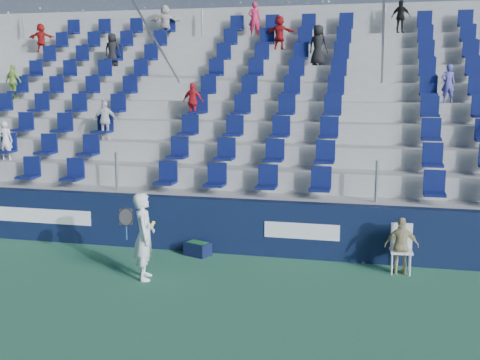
# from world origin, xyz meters

# --- Properties ---
(ground) EXTENTS (70.00, 70.00, 0.00)m
(ground) POSITION_xyz_m (0.00, 0.00, 0.00)
(ground) COLOR #2F6E4C
(ground) RESTS_ON ground
(sponsor_wall) EXTENTS (24.00, 0.32, 1.20)m
(sponsor_wall) POSITION_xyz_m (0.00, 3.15, 0.60)
(sponsor_wall) COLOR #0E1835
(sponsor_wall) RESTS_ON ground
(grandstand) EXTENTS (24.00, 8.17, 6.63)m
(grandstand) POSITION_xyz_m (-0.00, 8.24, 2.14)
(grandstand) COLOR #A9A9A4
(grandstand) RESTS_ON ground
(tennis_player) EXTENTS (0.69, 0.71, 1.68)m
(tennis_player) POSITION_xyz_m (-1.26, 1.03, 0.84)
(tennis_player) COLOR white
(tennis_player) RESTS_ON ground
(line_judge_chair) EXTENTS (0.46, 0.47, 0.97)m
(line_judge_chair) POSITION_xyz_m (3.54, 2.65, 0.55)
(line_judge_chair) COLOR white
(line_judge_chair) RESTS_ON ground
(line_judge) EXTENTS (0.69, 0.35, 1.14)m
(line_judge) POSITION_xyz_m (3.54, 2.50, 0.57)
(line_judge) COLOR tan
(line_judge) RESTS_ON ground
(ball_bin) EXTENTS (0.63, 0.52, 0.30)m
(ball_bin) POSITION_xyz_m (-0.74, 2.75, 0.16)
(ball_bin) COLOR #0E1535
(ball_bin) RESTS_ON ground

